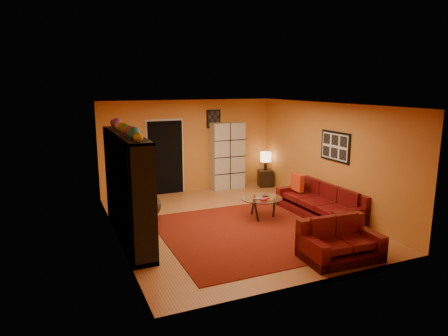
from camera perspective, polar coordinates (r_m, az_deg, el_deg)
name	(u,v)px	position (r m, az deg, el deg)	size (l,w,h in m)	color
floor	(233,222)	(8.98, 1.25, -7.74)	(6.00, 6.00, 0.00)	#96572E
ceiling	(233,104)	(8.48, 1.33, 9.06)	(6.00, 6.00, 0.00)	white
wall_back	(189,146)	(11.39, -5.03, 3.14)	(6.00, 6.00, 0.00)	#C6742B
wall_front	(317,202)	(6.12, 13.12, -4.70)	(6.00, 6.00, 0.00)	#C6742B
wall_left	(115,175)	(7.95, -15.33, -1.02)	(6.00, 6.00, 0.00)	#C6742B
wall_right	(327,157)	(9.93, 14.52, 1.53)	(6.00, 6.00, 0.00)	#C6742B
rug	(251,232)	(8.43, 3.88, -9.06)	(3.60, 3.60, 0.01)	#511009
doorway	(166,158)	(11.20, -8.34, 1.46)	(0.95, 0.10, 2.04)	black
wall_art_right	(335,146)	(9.63, 15.61, 2.98)	(0.03, 1.00, 0.70)	black
wall_art_back	(214,119)	(11.54, -1.50, 7.05)	(0.42, 0.03, 0.52)	black
entertainment_unit	(127,187)	(8.04, -13.65, -2.62)	(0.45, 3.00, 2.10)	black
tv	(129,188)	(8.15, -13.40, -2.83)	(0.12, 0.95, 0.54)	black
sofa	(323,203)	(9.65, 13.90, -4.94)	(0.99, 2.33, 0.85)	#48090C
loveseat	(338,242)	(7.43, 15.98, -10.14)	(1.38, 0.87, 0.85)	#48090C
throw_pillow	(297,182)	(10.07, 10.41, -2.04)	(0.12, 0.42, 0.42)	red
coffee_table	(261,200)	(9.16, 5.36, -4.55)	(0.95, 0.95, 0.47)	silver
storage_cabinet	(227,156)	(11.65, 0.47, 1.74)	(0.97, 0.43, 1.94)	beige
bowl_chair	(145,206)	(9.20, -11.22, -5.41)	(0.74, 0.74, 0.60)	black
side_table	(265,178)	(12.09, 5.92, -1.44)	(0.40, 0.40, 0.50)	black
table_lamp	(266,157)	(11.96, 5.98, 1.54)	(0.33, 0.33, 0.54)	black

